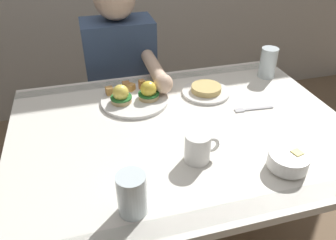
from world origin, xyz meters
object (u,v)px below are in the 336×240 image
(fruit_bowl, at_px, (288,160))
(coffee_mug, at_px, (198,147))
(diner_person, at_px, (123,80))
(water_glass_far, at_px, (132,196))
(water_glass_near, at_px, (268,64))
(fork, at_px, (251,109))
(eggs_benedict_plate, at_px, (135,96))
(side_plate, at_px, (206,91))
(dining_table, at_px, (181,150))

(fruit_bowl, xyz_separation_m, coffee_mug, (-0.25, 0.11, 0.02))
(coffee_mug, xyz_separation_m, diner_person, (-0.12, 0.78, -0.14))
(water_glass_far, relative_size, diner_person, 0.11)
(water_glass_near, bearing_deg, fork, -129.13)
(coffee_mug, height_order, water_glass_far, water_glass_far)
(eggs_benedict_plate, relative_size, water_glass_near, 1.99)
(eggs_benedict_plate, bearing_deg, water_glass_far, -101.15)
(water_glass_near, distance_m, side_plate, 0.34)
(dining_table, distance_m, fruit_bowl, 0.40)
(fruit_bowl, height_order, side_plate, fruit_bowl)
(dining_table, bearing_deg, diner_person, 101.63)
(dining_table, bearing_deg, water_glass_near, 30.08)
(water_glass_far, xyz_separation_m, diner_person, (0.11, 0.93, -0.14))
(fork, distance_m, side_plate, 0.21)
(dining_table, relative_size, eggs_benedict_plate, 4.44)
(fork, bearing_deg, diner_person, 126.77)
(water_glass_far, distance_m, diner_person, 0.95)
(water_glass_far, bearing_deg, fork, 34.81)
(water_glass_far, relative_size, side_plate, 0.60)
(fork, height_order, water_glass_near, water_glass_near)
(fruit_bowl, distance_m, side_plate, 0.50)
(coffee_mug, relative_size, water_glass_far, 0.92)
(dining_table, relative_size, coffee_mug, 10.76)
(eggs_benedict_plate, bearing_deg, water_glass_near, 6.05)
(fruit_bowl, bearing_deg, diner_person, 112.26)
(dining_table, bearing_deg, water_glass_far, -125.72)
(diner_person, bearing_deg, fork, -53.23)
(water_glass_near, xyz_separation_m, diner_person, (-0.62, 0.31, -0.15))
(fork, bearing_deg, water_glass_near, 50.87)
(diner_person, bearing_deg, eggs_benedict_plate, -90.64)
(dining_table, height_order, fruit_bowl, fruit_bowl)
(dining_table, bearing_deg, fruit_bowl, -50.27)
(coffee_mug, relative_size, fork, 0.71)
(eggs_benedict_plate, xyz_separation_m, water_glass_near, (0.62, 0.07, 0.04))
(coffee_mug, relative_size, water_glass_near, 0.82)
(dining_table, relative_size, side_plate, 6.00)
(fork, relative_size, water_glass_near, 1.15)
(fork, bearing_deg, water_glass_far, -145.19)
(eggs_benedict_plate, xyz_separation_m, fruit_bowl, (0.37, -0.51, 0.01))
(eggs_benedict_plate, bearing_deg, fork, -23.04)
(water_glass_near, bearing_deg, dining_table, -149.92)
(coffee_mug, bearing_deg, dining_table, 88.25)
(water_glass_near, bearing_deg, diner_person, 153.06)
(diner_person, bearing_deg, water_glass_near, -26.94)
(eggs_benedict_plate, bearing_deg, fruit_bowl, -54.15)
(coffee_mug, height_order, side_plate, coffee_mug)
(eggs_benedict_plate, distance_m, water_glass_far, 0.56)
(dining_table, xyz_separation_m, diner_person, (-0.12, 0.60, 0.02))
(fork, bearing_deg, side_plate, 126.42)
(eggs_benedict_plate, bearing_deg, coffee_mug, -73.04)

